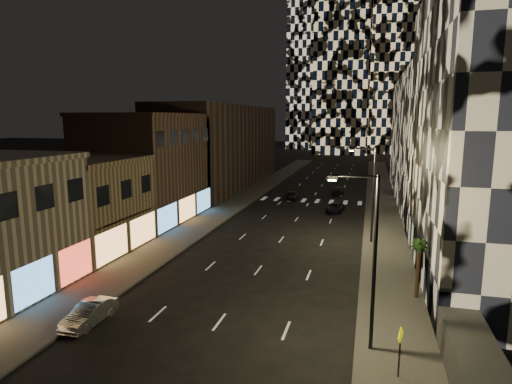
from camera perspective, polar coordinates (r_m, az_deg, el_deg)
The scene contains 19 objects.
sidewalk_left at distance 64.82m, azimuth -1.51°, elevation -0.67°, with size 4.00×120.00×0.15m, color #47443F.
sidewalk_right at distance 62.25m, azimuth 16.43°, elevation -1.50°, with size 4.00×120.00×0.15m, color #47443F.
curb_left at distance 64.26m, azimuth 0.28°, elevation -0.76°, with size 0.20×120.00×0.15m, color #4C4C47.
curb_right at distance 62.22m, azimuth 14.50°, elevation -1.42°, with size 0.20×120.00×0.15m, color #4C4C47.
retail_tan at distance 41.54m, azimuth -22.65°, elevation -1.83°, with size 10.00×10.00×8.00m, color #786648.
retail_brown at distance 51.55m, azimuth -14.34°, elevation 2.99°, with size 10.00×15.00×12.00m, color #4C382B.
retail_filler_left at distance 75.58m, azimuth -4.49°, elevation 6.09°, with size 10.00×40.00×14.00m, color #4C382B.
midrise_base at distance 37.30m, azimuth 20.92°, elevation -6.93°, with size 0.60×25.00×3.00m, color #383838.
plinth_right at distance 22.47m, azimuth 27.11°, elevation -20.11°, with size 2.00×8.00×2.00m, color #383838.
midrise_filler_right at distance 69.19m, azimuth 25.03°, elevation 6.53°, with size 16.00×40.00×18.00m, color #232326.
tower_center_low at distance 155.60m, azimuth 11.80°, elevation 22.82°, with size 18.00×18.00×95.00m, color black.
streetlight_near at distance 22.07m, azimuth 14.96°, elevation -7.56°, with size 2.55×0.25×9.00m.
streetlight_far at distance 41.61m, azimuth 15.09°, elevation 0.51°, with size 2.55×0.25×9.00m.
car_silver_parked at distance 27.53m, azimuth -21.34°, elevation -14.87°, with size 1.35×3.86×1.27m, color #9C9BA0.
car_dark_midlane at distance 62.96m, azimuth 4.76°, elevation -0.48°, with size 1.53×3.79×1.29m, color black.
car_dark_oncoming at distance 68.99m, azimuth 10.94°, elevation 0.22°, with size 1.65×4.05×1.18m, color black.
car_dark_rightlane at distance 55.50m, azimuth 10.49°, elevation -2.08°, with size 1.90×4.11×1.14m, color black.
ped_sign at distance 21.47m, azimuth 18.65°, elevation -18.59°, with size 0.30×0.79×2.44m.
palm_tree at distance 29.90m, azimuth 20.94°, elevation -7.19°, with size 2.02×1.98×3.95m.
Camera 1 is at (8.17, -11.11, 11.80)m, focal length 30.00 mm.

